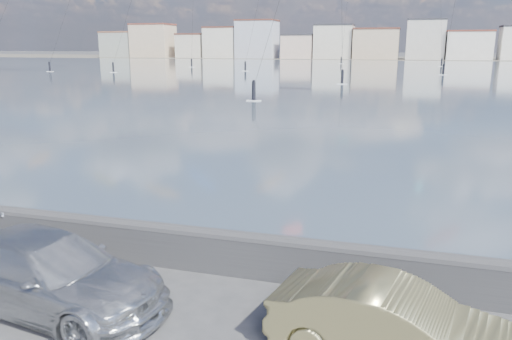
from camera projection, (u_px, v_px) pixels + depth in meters
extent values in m
plane|color=#333335|center=(145.00, 330.00, 9.34)|extent=(700.00, 700.00, 0.00)
cube|color=#384856|center=(380.00, 73.00, 94.54)|extent=(500.00, 177.00, 0.00)
cube|color=#4C473D|center=(393.00, 58.00, 195.55)|extent=(500.00, 60.00, 0.00)
cube|color=#28282B|center=(200.00, 252.00, 11.75)|extent=(400.00, 0.35, 0.90)
cylinder|color=#28282B|center=(199.00, 234.00, 11.64)|extent=(400.00, 0.36, 0.36)
cube|color=gray|center=(120.00, 45.00, 211.66)|extent=(14.00, 11.00, 10.00)
cube|color=brown|center=(120.00, 32.00, 210.37)|extent=(14.28, 11.22, 0.60)
cube|color=#CCB293|center=(153.00, 41.00, 207.09)|extent=(16.00, 12.00, 13.00)
cube|color=brown|center=(152.00, 24.00, 205.43)|extent=(16.32, 12.24, 0.60)
cube|color=beige|center=(192.00, 46.00, 202.84)|extent=(11.00, 10.00, 9.00)
cube|color=#562D23|center=(192.00, 34.00, 201.67)|extent=(11.22, 10.20, 0.60)
cube|color=beige|center=(222.00, 43.00, 199.01)|extent=(13.00, 11.00, 11.50)
cube|color=#562D23|center=(222.00, 27.00, 197.53)|extent=(13.26, 11.22, 0.60)
cube|color=#B2B7C6|center=(257.00, 40.00, 194.77)|extent=(15.00, 12.00, 14.00)
cube|color=#562D23|center=(257.00, 20.00, 192.99)|extent=(15.30, 12.24, 0.60)
cube|color=beige|center=(299.00, 47.00, 190.97)|extent=(12.00, 10.00, 8.50)
cube|color=#2D2D33|center=(299.00, 35.00, 189.86)|extent=(12.24, 10.20, 0.60)
cube|color=beige|center=(334.00, 42.00, 186.89)|extent=(14.00, 11.00, 12.00)
cube|color=#2D2D33|center=(335.00, 25.00, 185.35)|extent=(14.28, 11.22, 0.60)
cube|color=#CCB293|center=(376.00, 44.00, 182.87)|extent=(16.00, 13.00, 10.50)
cube|color=#562D23|center=(377.00, 29.00, 181.51)|extent=(16.32, 13.26, 0.60)
cube|color=beige|center=(425.00, 40.00, 177.89)|extent=(13.00, 10.00, 13.50)
cube|color=#2D2D33|center=(427.00, 20.00, 176.17)|extent=(13.26, 10.20, 0.60)
cube|color=white|center=(468.00, 46.00, 174.45)|extent=(15.00, 12.00, 9.50)
cube|color=brown|center=(470.00, 31.00, 173.22)|extent=(15.30, 12.24, 0.60)
imported|color=silver|center=(48.00, 273.00, 9.99)|extent=(5.46, 2.86, 1.51)
imported|color=tan|center=(394.00, 326.00, 8.23)|extent=(4.38, 2.27, 1.38)
cube|color=white|center=(341.00, 64.00, 138.48)|extent=(1.40, 0.42, 0.08)
cylinder|color=black|center=(341.00, 60.00, 138.26)|extent=(0.36, 0.36, 1.70)
sphere|color=black|center=(341.00, 57.00, 138.04)|extent=(0.28, 0.28, 0.28)
cylinder|color=black|center=(346.00, 18.00, 142.29)|extent=(0.20, 14.80, 22.79)
cube|color=white|center=(192.00, 67.00, 118.26)|extent=(1.40, 0.42, 0.08)
cylinder|color=black|center=(192.00, 63.00, 118.04)|extent=(0.36, 0.36, 1.70)
sphere|color=black|center=(191.00, 59.00, 117.82)|extent=(0.28, 0.28, 0.28)
cylinder|color=black|center=(193.00, 0.00, 118.82)|extent=(2.04, 8.82, 28.57)
cube|color=white|center=(443.00, 75.00, 87.67)|extent=(1.40, 0.42, 0.08)
cylinder|color=black|center=(443.00, 70.00, 87.45)|extent=(0.36, 0.36, 1.70)
sphere|color=black|center=(444.00, 64.00, 87.23)|extent=(0.28, 0.28, 0.28)
cube|color=white|center=(441.00, 66.00, 121.59)|extent=(1.40, 0.42, 0.08)
cylinder|color=black|center=(442.00, 63.00, 121.37)|extent=(0.36, 0.36, 1.70)
sphere|color=black|center=(442.00, 59.00, 121.15)|extent=(0.28, 0.28, 0.28)
cube|color=white|center=(50.00, 71.00, 98.60)|extent=(1.40, 0.42, 0.08)
cylinder|color=black|center=(50.00, 67.00, 98.38)|extent=(0.36, 0.36, 1.70)
sphere|color=black|center=(49.00, 62.00, 98.16)|extent=(0.28, 0.28, 0.28)
cylinder|color=black|center=(68.00, 5.00, 100.09)|extent=(3.21, 10.97, 23.44)
cube|color=white|center=(113.00, 72.00, 95.40)|extent=(1.40, 0.42, 0.08)
cylinder|color=black|center=(113.00, 68.00, 95.18)|extent=(0.36, 0.36, 1.70)
sphere|color=black|center=(113.00, 63.00, 94.96)|extent=(0.28, 0.28, 0.28)
cube|color=white|center=(254.00, 101.00, 47.23)|extent=(1.40, 0.42, 0.08)
cylinder|color=black|center=(254.00, 91.00, 47.01)|extent=(0.36, 0.36, 1.70)
sphere|color=black|center=(254.00, 81.00, 46.79)|extent=(0.28, 0.28, 0.28)
cylinder|color=black|center=(276.00, 13.00, 47.79)|extent=(2.63, 6.25, 13.69)
cylinder|color=black|center=(1.00, 21.00, 87.69)|extent=(0.95, 12.06, 15.92)
cube|color=white|center=(245.00, 71.00, 100.56)|extent=(1.40, 0.42, 0.08)
cylinder|color=black|center=(245.00, 66.00, 100.34)|extent=(0.36, 0.36, 1.70)
sphere|color=black|center=(245.00, 62.00, 100.12)|extent=(0.28, 0.28, 0.28)
cylinder|color=black|center=(258.00, 1.00, 102.45)|extent=(2.10, 11.95, 25.14)
cube|color=white|center=(342.00, 84.00, 67.19)|extent=(1.40, 0.42, 0.08)
cylinder|color=black|center=(342.00, 77.00, 66.97)|extent=(0.36, 0.36, 1.70)
sphere|color=black|center=(343.00, 70.00, 66.75)|extent=(0.28, 0.28, 0.28)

